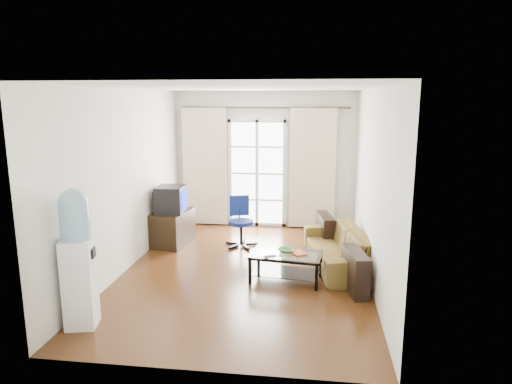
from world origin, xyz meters
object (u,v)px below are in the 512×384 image
tv_stand (172,228)px  task_chair (241,231)px  water_cooler (78,256)px  coffee_table (286,263)px  sofa (338,248)px  crt_tv (170,199)px

tv_stand → task_chair: 1.23m
task_chair → water_cooler: water_cooler is taller
tv_stand → water_cooler: 3.08m
coffee_table → tv_stand: tv_stand is taller
coffee_table → water_cooler: water_cooler is taller
sofa → task_chair: (-1.65, 0.76, -0.02)m
sofa → task_chair: 1.82m
coffee_table → task_chair: task_chair is taller
sofa → tv_stand: (-2.88, 0.70, 0.02)m
sofa → water_cooler: 3.82m
crt_tv → task_chair: crt_tv is taller
tv_stand → water_cooler: water_cooler is taller
sofa → task_chair: task_chair is taller
crt_tv → tv_stand: bearing=88.6°
sofa → coffee_table: 1.04m
sofa → tv_stand: size_ratio=2.48×
tv_stand → task_chair: (1.23, 0.07, -0.04)m
tv_stand → water_cooler: (-0.10, -3.03, 0.54)m
sofa → task_chair: size_ratio=2.34×
water_cooler → tv_stand: bearing=75.2°
coffee_table → tv_stand: size_ratio=1.28×
crt_tv → water_cooler: bearing=-94.0°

